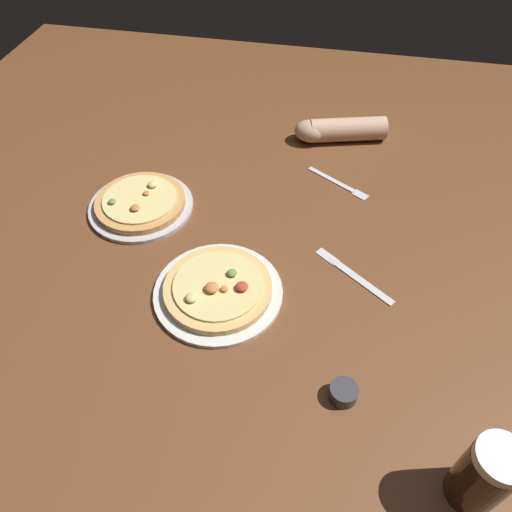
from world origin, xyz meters
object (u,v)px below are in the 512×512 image
at_px(ramekin_sauce, 343,393).
at_px(knife_right, 353,275).
at_px(pizza_plate_near, 218,290).
at_px(pizza_plate_far, 141,204).
at_px(diner_arm, 337,130).
at_px(beer_mug_dark, 486,474).
at_px(fork_left, 339,183).

bearing_deg(ramekin_sauce, knife_right, 89.82).
bearing_deg(pizza_plate_near, pizza_plate_far, 138.56).
distance_m(pizza_plate_near, pizza_plate_far, 0.37).
bearing_deg(diner_arm, pizza_plate_far, -138.92).
relative_size(beer_mug_dark, ramekin_sauce, 2.99).
bearing_deg(beer_mug_dark, pizza_plate_near, 148.17).
bearing_deg(beer_mug_dark, pizza_plate_far, 144.58).
bearing_deg(fork_left, ramekin_sauce, -84.62).
relative_size(pizza_plate_near, fork_left, 1.63).
bearing_deg(ramekin_sauce, pizza_plate_far, 142.55).
xyz_separation_m(fork_left, knife_right, (0.06, -0.34, 0.00)).
bearing_deg(fork_left, knife_right, -79.52).
relative_size(beer_mug_dark, diner_arm, 0.58).
xyz_separation_m(beer_mug_dark, diner_arm, (-0.32, 1.01, -0.05)).
height_order(pizza_plate_near, ramekin_sauce, pizza_plate_near).
bearing_deg(beer_mug_dark, knife_right, 117.01).
xyz_separation_m(pizza_plate_far, ramekin_sauce, (0.58, -0.45, -0.00)).
relative_size(pizza_plate_near, pizza_plate_far, 1.06).
bearing_deg(pizza_plate_near, ramekin_sauce, -33.33).
distance_m(fork_left, diner_arm, 0.22).
relative_size(pizza_plate_far, beer_mug_dark, 1.68).
height_order(fork_left, knife_right, same).
xyz_separation_m(ramekin_sauce, diner_arm, (-0.09, 0.88, 0.02)).
relative_size(ramekin_sauce, diner_arm, 0.20).
xyz_separation_m(knife_right, diner_arm, (-0.09, 0.56, 0.03)).
bearing_deg(knife_right, pizza_plate_far, 167.49).
bearing_deg(fork_left, diner_arm, 97.60).
relative_size(pizza_plate_far, diner_arm, 0.98).
height_order(pizza_plate_far, fork_left, pizza_plate_far).
bearing_deg(pizza_plate_near, knife_right, 21.18).
height_order(beer_mug_dark, fork_left, beer_mug_dark).
bearing_deg(pizza_plate_near, diner_arm, 72.61).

